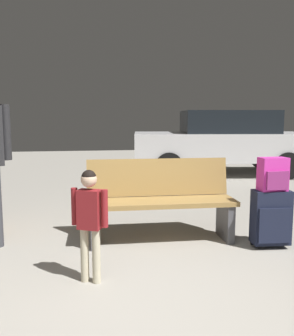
{
  "coord_description": "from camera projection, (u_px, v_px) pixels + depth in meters",
  "views": [
    {
      "loc": [
        -0.35,
        -2.26,
        1.34
      ],
      "look_at": [
        0.23,
        1.3,
        0.85
      ],
      "focal_mm": 39.32,
      "sensor_mm": 36.0,
      "label": 1
    }
  ],
  "objects": [
    {
      "name": "ground_plane",
      "position": [
        109.0,
        199.0,
        6.37
      ],
      "size": [
        18.0,
        18.0,
        0.1
      ],
      "primitive_type": "cube",
      "color": "gray"
    },
    {
      "name": "bench",
      "position": [
        160.0,
        201.0,
        4.04
      ],
      "size": [
        1.61,
        0.57,
        0.89
      ],
      "color": "#9E7A42",
      "rests_on": "ground_plane"
    },
    {
      "name": "suitcase",
      "position": [
        271.0,
        217.0,
        3.8
      ],
      "size": [
        0.39,
        0.26,
        0.6
      ],
      "color": "#191E33",
      "rests_on": "ground_plane"
    },
    {
      "name": "backpack_bright",
      "position": [
        273.0,
        175.0,
        3.74
      ],
      "size": [
        0.28,
        0.2,
        0.34
      ],
      "color": "#D833A5",
      "rests_on": "suitcase"
    },
    {
      "name": "child",
      "position": [
        90.0,
        214.0,
        2.96
      ],
      "size": [
        0.29,
        0.23,
        0.93
      ],
      "color": "beige",
      "rests_on": "ground_plane"
    },
    {
      "name": "parked_car_near",
      "position": [
        222.0,
        141.0,
        8.77
      ],
      "size": [
        4.3,
        2.25,
        1.51
      ],
      "color": "silver",
      "rests_on": "ground_plane"
    }
  ]
}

